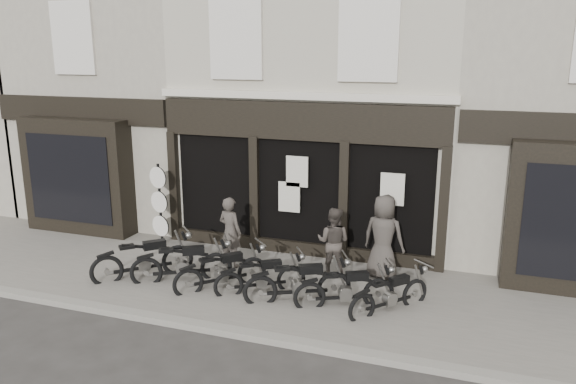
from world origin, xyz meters
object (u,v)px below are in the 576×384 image
(motorcycle_1, at_px, (183,267))
(motorcycle_3, at_px, (261,280))
(motorcycle_2, at_px, (222,274))
(motorcycle_6, at_px, (390,298))
(motorcycle_5, at_px, (346,292))
(man_centre, at_px, (333,242))
(advert_sign_post, at_px, (160,208))
(motorcycle_0, at_px, (144,262))
(man_right, at_px, (384,237))
(man_left, at_px, (230,232))
(motorcycle_4, at_px, (299,286))

(motorcycle_1, distance_m, motorcycle_3, 1.87)
(motorcycle_2, distance_m, motorcycle_6, 3.61)
(motorcycle_5, relative_size, motorcycle_6, 1.17)
(motorcycle_3, height_order, man_centre, man_centre)
(motorcycle_1, distance_m, advert_sign_post, 2.61)
(motorcycle_1, height_order, motorcycle_5, motorcycle_1)
(motorcycle_0, distance_m, man_right, 5.41)
(man_left, bearing_deg, motorcycle_3, 153.36)
(motorcycle_6, bearing_deg, motorcycle_2, 131.38)
(motorcycle_0, bearing_deg, motorcycle_4, -45.52)
(motorcycle_1, relative_size, motorcycle_2, 1.20)
(motorcycle_2, xyz_separation_m, man_centre, (2.09, 1.42, 0.51))
(motorcycle_4, bearing_deg, man_centre, 51.57)
(motorcycle_1, height_order, motorcycle_2, motorcycle_1)
(motorcycle_1, distance_m, motorcycle_2, 0.98)
(man_left, bearing_deg, man_centre, -158.55)
(motorcycle_2, xyz_separation_m, motorcycle_3, (0.89, 0.06, -0.03))
(motorcycle_6, xyz_separation_m, man_centre, (-1.51, 1.35, 0.54))
(motorcycle_4, distance_m, man_left, 2.52)
(motorcycle_3, bearing_deg, motorcycle_6, -34.27)
(advert_sign_post, bearing_deg, man_left, -4.07)
(motorcycle_6, distance_m, man_right, 1.80)
(motorcycle_2, xyz_separation_m, man_left, (-0.33, 1.16, 0.56))
(motorcycle_1, xyz_separation_m, man_left, (0.65, 1.11, 0.54))
(motorcycle_0, distance_m, motorcycle_5, 4.65)
(motorcycle_2, distance_m, advert_sign_post, 3.37)
(motorcycle_0, relative_size, motorcycle_5, 0.96)
(motorcycle_2, bearing_deg, man_right, -17.73)
(motorcycle_1, distance_m, motorcycle_6, 4.59)
(motorcycle_6, relative_size, man_centre, 1.03)
(motorcycle_3, xyz_separation_m, man_left, (-1.22, 1.10, 0.58))
(motorcycle_0, height_order, motorcycle_6, motorcycle_0)
(motorcycle_0, distance_m, motorcycle_1, 0.95)
(man_left, bearing_deg, advert_sign_post, -2.56)
(motorcycle_3, distance_m, motorcycle_4, 0.90)
(motorcycle_1, distance_m, man_right, 4.51)
(man_right, bearing_deg, motorcycle_1, 31.70)
(motorcycle_0, distance_m, motorcycle_6, 5.53)
(motorcycle_1, distance_m, man_centre, 3.40)
(motorcycle_5, height_order, man_centre, man_centre)
(man_left, relative_size, man_centre, 1.06)
(motorcycle_0, bearing_deg, motorcycle_5, -44.03)
(motorcycle_0, xyz_separation_m, motorcycle_4, (3.70, -0.08, -0.02))
(motorcycle_0, distance_m, motorcycle_3, 2.82)
(man_left, height_order, man_centre, man_left)
(motorcycle_6, distance_m, man_centre, 2.10)
(motorcycle_2, height_order, man_right, man_right)
(motorcycle_2, distance_m, man_left, 1.33)
(motorcycle_1, height_order, man_centre, man_centre)
(motorcycle_4, distance_m, man_right, 2.36)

